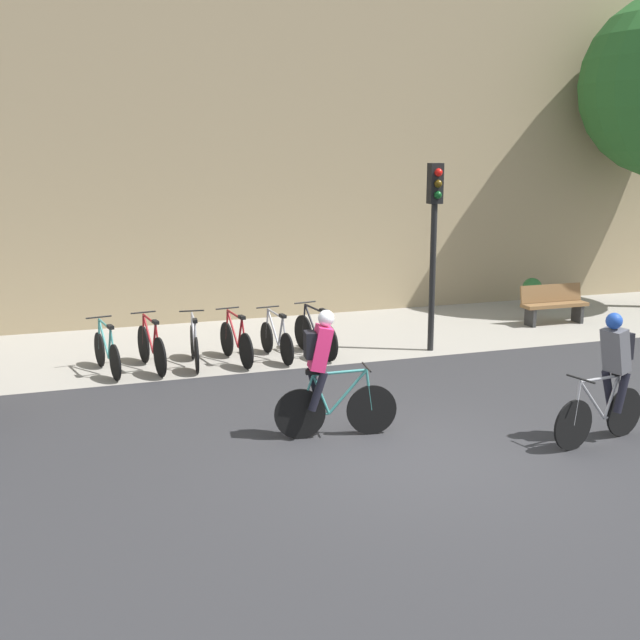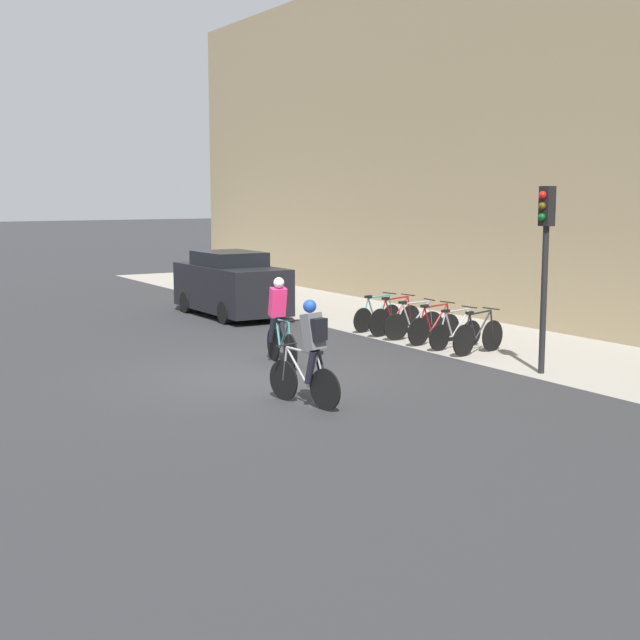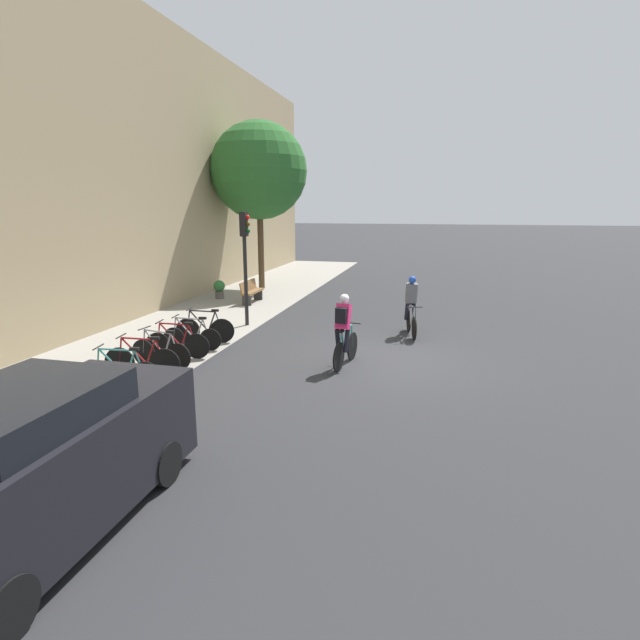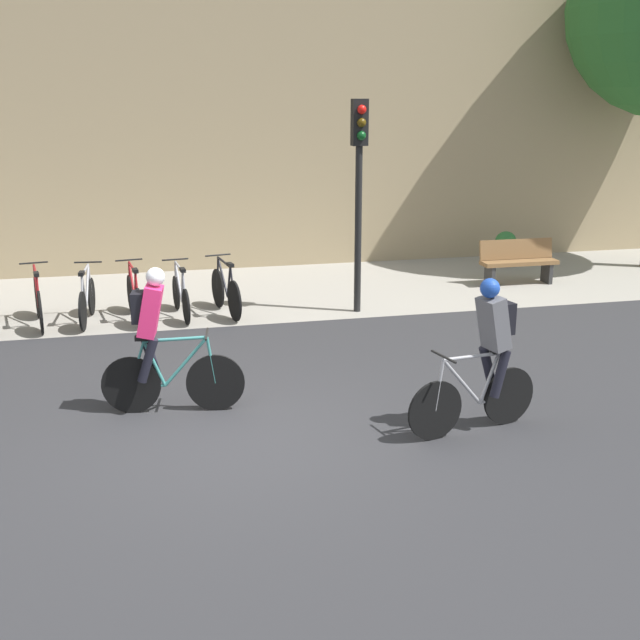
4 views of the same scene
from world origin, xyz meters
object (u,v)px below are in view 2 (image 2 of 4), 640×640
(cyclist_pink, at_px, (279,318))
(parked_bike_3, at_px, (434,327))
(parked_bike_0, at_px, (377,316))
(parked_bike_2, at_px, (414,323))
(traffic_light_pole, at_px, (545,245))
(parked_bike_5, at_px, (478,335))
(cyclist_grey, at_px, (311,350))
(parked_bike_1, at_px, (395,318))
(parked_car, at_px, (231,285))
(parked_bike_4, at_px, (455,332))

(cyclist_pink, height_order, parked_bike_3, cyclist_pink)
(parked_bike_0, relative_size, parked_bike_3, 0.98)
(parked_bike_2, height_order, traffic_light_pole, traffic_light_pole)
(parked_bike_3, bearing_deg, parked_bike_5, 0.04)
(cyclist_grey, bearing_deg, parked_bike_1, 133.92)
(parked_car, bearing_deg, cyclist_pink, -17.71)
(parked_car, bearing_deg, traffic_light_pole, 8.89)
(parked_bike_1, bearing_deg, parked_bike_3, -0.01)
(parked_bike_3, height_order, traffic_light_pole, traffic_light_pole)
(cyclist_grey, xyz_separation_m, parked_bike_1, (-5.42, 5.63, -0.53))
(parked_bike_1, relative_size, parked_bike_3, 1.04)
(cyclist_grey, bearing_deg, parked_bike_0, 137.76)
(parked_bike_1, bearing_deg, parked_bike_2, -0.02)
(parked_bike_1, distance_m, parked_car, 5.61)
(parked_bike_5, height_order, parked_car, parked_car)
(cyclist_pink, bearing_deg, parked_bike_4, 83.17)
(parked_bike_1, distance_m, parked_bike_3, 1.55)
(parked_bike_0, bearing_deg, parked_bike_3, 0.01)
(parked_bike_3, xyz_separation_m, parked_bike_4, (0.78, -0.00, -0.02))
(parked_bike_1, bearing_deg, traffic_light_pole, -3.92)
(parked_bike_2, distance_m, parked_bike_5, 2.33)
(parked_bike_1, xyz_separation_m, parked_car, (-5.21, -2.03, 0.48))
(parked_bike_0, xyz_separation_m, parked_car, (-4.43, -2.02, 0.51))
(cyclist_grey, bearing_deg, parked_bike_5, 112.33)
(parked_bike_5, bearing_deg, cyclist_pink, -106.78)
(parked_bike_3, distance_m, parked_bike_5, 1.55)
(parked_car, bearing_deg, parked_bike_3, 16.67)
(cyclist_grey, xyz_separation_m, parked_car, (-10.63, 3.60, -0.05))
(parked_bike_1, height_order, traffic_light_pole, traffic_light_pole)
(parked_bike_1, height_order, parked_bike_2, parked_bike_1)
(parked_bike_0, height_order, parked_car, parked_car)
(cyclist_pink, relative_size, parked_bike_4, 1.10)
(cyclist_grey, relative_size, parked_bike_3, 1.06)
(parked_bike_1, xyz_separation_m, parked_bike_2, (0.78, -0.00, -0.02))
(cyclist_pink, bearing_deg, traffic_light_pole, 47.61)
(parked_bike_0, height_order, traffic_light_pole, traffic_light_pole)
(cyclist_pink, relative_size, parked_car, 0.42)
(cyclist_pink, relative_size, traffic_light_pole, 0.49)
(cyclist_pink, bearing_deg, parked_car, 162.29)
(parked_bike_4, bearing_deg, parked_bike_1, 179.97)
(parked_bike_2, bearing_deg, parked_bike_0, -179.98)
(cyclist_grey, height_order, parked_car, parked_car)
(parked_bike_1, bearing_deg, parked_bike_0, -179.94)
(parked_bike_2, relative_size, parked_car, 0.38)
(cyclist_grey, height_order, parked_bike_3, cyclist_grey)
(parked_bike_2, bearing_deg, cyclist_pink, -76.25)
(cyclist_pink, xyz_separation_m, parked_bike_0, (-2.60, 4.27, -0.56))
(parked_bike_5, distance_m, traffic_light_pole, 3.12)
(parked_bike_0, relative_size, traffic_light_pole, 0.45)
(cyclist_grey, bearing_deg, traffic_light_pole, 90.41)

